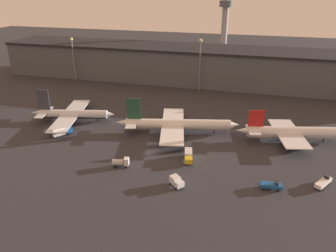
# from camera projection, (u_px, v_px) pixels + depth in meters

# --- Properties ---
(ground) EXTENTS (600.00, 600.00, 0.00)m
(ground) POSITION_uv_depth(u_px,v_px,m) (150.00, 155.00, 114.91)
(ground) COLOR #2D2D33
(terminal_building) EXTENTS (243.36, 31.85, 20.72)m
(terminal_building) POSITION_uv_depth(u_px,v_px,m) (199.00, 65.00, 194.92)
(terminal_building) COLOR #4C515B
(terminal_building) RESTS_ON ground
(airplane_0) EXTENTS (36.27, 38.51, 14.18)m
(airplane_0) POSITION_uv_depth(u_px,v_px,m) (72.00, 114.00, 141.60)
(airplane_0) COLOR silver
(airplane_0) RESTS_ON ground
(airplane_1) EXTENTS (49.06, 37.40, 14.30)m
(airplane_1) POSITION_uv_depth(u_px,v_px,m) (176.00, 124.00, 130.66)
(airplane_1) COLOR white
(airplane_1) RESTS_ON ground
(airplane_2) EXTENTS (42.13, 27.56, 12.45)m
(airplane_2) POSITION_uv_depth(u_px,v_px,m) (292.00, 133.00, 123.24)
(airplane_2) COLOR silver
(airplane_2) RESTS_ON ground
(service_vehicle_0) EXTENTS (4.21, 8.23, 3.05)m
(service_vehicle_0) POSITION_uv_depth(u_px,v_px,m) (188.00, 155.00, 111.08)
(service_vehicle_0) COLOR gold
(service_vehicle_0) RESTS_ON ground
(service_vehicle_1) EXTENTS (6.35, 2.79, 2.57)m
(service_vehicle_1) POSITION_uv_depth(u_px,v_px,m) (271.00, 185.00, 95.60)
(service_vehicle_1) COLOR #195199
(service_vehicle_1) RESTS_ON ground
(service_vehicle_2) EXTENTS (5.71, 3.28, 3.20)m
(service_vehicle_2) POSITION_uv_depth(u_px,v_px,m) (121.00, 162.00, 106.98)
(service_vehicle_2) COLOR white
(service_vehicle_2) RESTS_ON ground
(service_vehicle_3) EXTENTS (5.73, 7.19, 2.69)m
(service_vehicle_3) POSITION_uv_depth(u_px,v_px,m) (323.00, 182.00, 96.95)
(service_vehicle_3) COLOR white
(service_vehicle_3) RESTS_ON ground
(service_vehicle_4) EXTENTS (6.17, 7.62, 3.66)m
(service_vehicle_4) POSITION_uv_depth(u_px,v_px,m) (61.00, 131.00, 128.36)
(service_vehicle_4) COLOR #195199
(service_vehicle_4) RESTS_ON ground
(service_vehicle_5) EXTENTS (5.07, 4.91, 3.02)m
(service_vehicle_5) POSITION_uv_depth(u_px,v_px,m) (176.00, 181.00, 96.74)
(service_vehicle_5) COLOR white
(service_vehicle_5) RESTS_ON ground
(lamp_post_0) EXTENTS (1.80, 1.80, 25.87)m
(lamp_post_0) POSITION_uv_depth(u_px,v_px,m) (73.00, 54.00, 195.18)
(lamp_post_0) COLOR slate
(lamp_post_0) RESTS_ON ground
(lamp_post_1) EXTENTS (1.80, 1.80, 28.33)m
(lamp_post_1) POSITION_uv_depth(u_px,v_px,m) (200.00, 59.00, 176.15)
(lamp_post_1) COLOR slate
(lamp_post_1) RESTS_ON ground
(control_tower) EXTENTS (9.00, 9.00, 47.11)m
(control_tower) POSITION_uv_depth(u_px,v_px,m) (225.00, 27.00, 226.61)
(control_tower) COLOR #99999E
(control_tower) RESTS_ON ground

